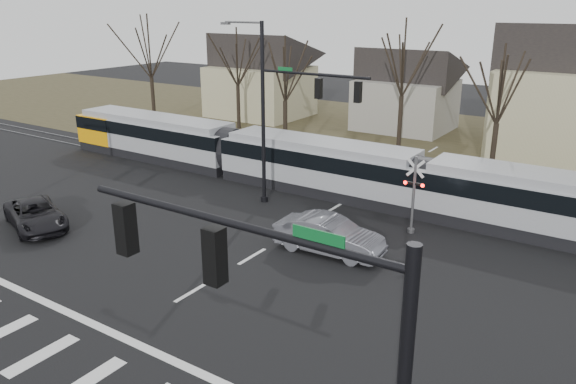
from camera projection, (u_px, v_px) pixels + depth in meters
The scene contains 16 objects.
ground at pixel (156, 313), 21.11m from camera, with size 140.00×140.00×0.00m, color black.
grass_verge at pixel (442, 144), 46.38m from camera, with size 140.00×28.00×0.01m, color #38331E.
crosswalk at pixel (64, 368), 17.95m from camera, with size 27.00×2.60×0.01m.
stop_line at pixel (118, 336), 19.69m from camera, with size 28.00×0.35×0.01m, color silver.
lane_dashes at pixel (352, 197), 33.74m from camera, with size 0.18×30.00×0.01m.
rail_pair at pixel (351, 198), 33.58m from camera, with size 90.00×1.52×0.06m.
tram at pixel (318, 163), 34.48m from camera, with size 42.20×3.13×3.20m.
sedan at pixel (329, 235), 26.02m from camera, with size 5.27×2.10×1.71m, color #5C5D65.
suv at pixel (36, 214), 29.03m from camera, with size 5.58×3.97×1.41m, color black.
signal_pole_near_right at pixel (296, 374), 9.42m from camera, with size 6.72×0.44×8.00m.
signal_pole_far at pixel (287, 108), 30.42m from camera, with size 9.28×0.44×10.20m.
rail_crossing_signal at pixel (413, 197), 27.99m from camera, with size 1.08×0.36×4.00m.
tree_row at pixel (447, 95), 39.00m from camera, with size 59.20×7.20×10.00m.
house_a at pixel (260, 72), 57.02m from camera, with size 9.72×8.64×8.60m.
house_b at pixel (406, 86), 50.89m from camera, with size 8.64×7.56×7.65m.
house_c at pixel (573, 88), 40.78m from camera, with size 10.80×8.64×10.10m.
Camera 1 is at (14.40, -12.70, 11.07)m, focal length 35.00 mm.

